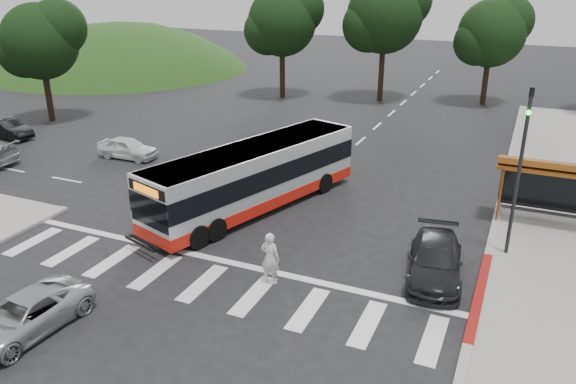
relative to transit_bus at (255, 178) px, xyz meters
The scene contains 19 objects.
ground 2.59m from the transit_bus, 52.15° to the right, with size 140.00×140.00×0.00m, color black.
sidewalk_east 13.91m from the transit_bus, 27.15° to the left, with size 4.00×40.00×0.12m, color gray.
curb_east 12.17m from the transit_bus, 31.48° to the left, with size 0.30×40.00×0.15m, color #9E9991.
curb_east_red 11.04m from the transit_bus, 19.68° to the right, with size 0.32×6.00×0.15m, color maroon.
hillside_nw 41.78m from the transit_bus, 137.31° to the left, with size 44.00×44.00×10.00m, color #264716.
crosswalk_ladder 6.97m from the transit_bus, 78.91° to the right, with size 18.00×2.60×0.01m, color silver.
bus_shelter 12.62m from the transit_bus, 15.76° to the left, with size 4.20×1.60×2.86m.
traffic_signal_ne_tall 11.18m from the transit_bus, ahead, with size 0.18×0.37×6.50m.
traffic_signal_ne_short 12.90m from the transit_bus, 31.95° to the left, with size 0.18×0.37×4.00m.
tree_north_a 24.99m from the transit_bus, 91.42° to the left, with size 6.60×6.15×10.17m.
tree_north_b 27.71m from the transit_bus, 74.36° to the left, with size 5.72×5.33×8.43m.
tree_north_c 24.46m from the transit_bus, 111.05° to the left, with size 6.16×5.74×9.30m.
tree_west_a 22.64m from the transit_bus, 157.90° to the left, with size 5.72×5.33×8.43m.
transit_bus is the anchor object (origin of this frame).
pedestrian 6.68m from the transit_bus, 58.55° to the right, with size 0.71×0.46×1.93m, color silver.
dark_sedan 9.19m from the transit_bus, 18.85° to the right, with size 1.83×4.51×1.31m, color black.
silver_suv_south 11.48m from the transit_bus, 100.46° to the right, with size 1.94×4.21×1.17m, color #B5B8BB.
west_car_white 10.72m from the transit_bus, 160.50° to the left, with size 1.45×3.60×1.23m, color silver.
west_car_black 20.23m from the transit_bus, 169.13° to the left, with size 1.32×3.79×1.25m, color black.
Camera 1 is at (9.64, -19.43, 10.31)m, focal length 35.00 mm.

